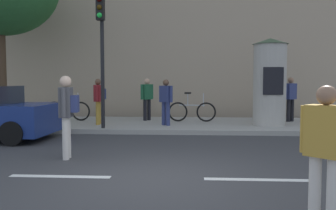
# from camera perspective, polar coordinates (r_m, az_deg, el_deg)

# --- Properties ---
(ground_plane) EXTENTS (80.00, 80.00, 0.00)m
(ground_plane) POSITION_cam_1_polar(r_m,az_deg,el_deg) (6.51, -1.72, -11.25)
(ground_plane) COLOR #38383A
(sidewalk_curb) EXTENTS (36.00, 4.00, 0.15)m
(sidewalk_curb) POSITION_cam_1_polar(r_m,az_deg,el_deg) (13.37, 1.04, -3.06)
(sidewalk_curb) COLOR #9E9B93
(sidewalk_curb) RESTS_ON ground_plane
(lane_markings) EXTENTS (25.80, 0.16, 0.01)m
(lane_markings) POSITION_cam_1_polar(r_m,az_deg,el_deg) (6.51, -1.72, -11.21)
(lane_markings) COLOR silver
(lane_markings) RESTS_ON ground_plane
(building_backdrop) EXTENTS (36.00, 5.00, 10.09)m
(building_backdrop) POSITION_cam_1_polar(r_m,az_deg,el_deg) (18.57, 1.76, 14.31)
(building_backdrop) COLOR tan
(building_backdrop) RESTS_ON ground_plane
(traffic_light) EXTENTS (0.24, 0.45, 4.15)m
(traffic_light) POSITION_cam_1_polar(r_m,az_deg,el_deg) (11.90, -10.29, 9.89)
(traffic_light) COLOR black
(traffic_light) RESTS_ON sidewalk_curb
(poster_column) EXTENTS (1.20, 1.20, 2.95)m
(poster_column) POSITION_cam_1_polar(r_m,az_deg,el_deg) (12.99, 15.45, 3.53)
(poster_column) COLOR #B2ADA3
(poster_column) RESTS_ON sidewalk_curb
(pedestrian_with_bag) EXTENTS (0.47, 0.46, 1.64)m
(pedestrian_with_bag) POSITION_cam_1_polar(r_m,az_deg,el_deg) (4.57, 23.13, -5.78)
(pedestrian_with_bag) COLOR silver
(pedestrian_with_bag) RESTS_ON ground_plane
(pedestrian_tallest) EXTENTS (0.42, 0.56, 1.79)m
(pedestrian_tallest) POSITION_cam_1_polar(r_m,az_deg,el_deg) (8.16, -15.34, -0.69)
(pedestrian_tallest) COLOR silver
(pedestrian_tallest) RESTS_ON ground_plane
(pedestrian_in_red_top) EXTENTS (0.46, 0.54, 1.60)m
(pedestrian_in_red_top) POSITION_cam_1_polar(r_m,az_deg,el_deg) (14.05, -3.27, 1.42)
(pedestrian_in_red_top) COLOR black
(pedestrian_in_red_top) RESTS_ON sidewalk_curb
(pedestrian_in_light_jacket) EXTENTS (0.47, 0.45, 1.56)m
(pedestrian_in_light_jacket) POSITION_cam_1_polar(r_m,az_deg,el_deg) (12.50, -0.33, 0.97)
(pedestrian_in_light_jacket) COLOR navy
(pedestrian_in_light_jacket) RESTS_ON sidewalk_curb
(pedestrian_with_backpack) EXTENTS (0.41, 0.67, 1.59)m
(pedestrian_with_backpack) POSITION_cam_1_polar(r_m,az_deg,el_deg) (13.00, -10.66, 1.22)
(pedestrian_with_backpack) COLOR #B78C33
(pedestrian_with_backpack) RESTS_ON sidewalk_curb
(pedestrian_near_pole) EXTENTS (0.50, 0.46, 1.64)m
(pedestrian_near_pole) POSITION_cam_1_polar(r_m,az_deg,el_deg) (14.38, 18.43, 1.38)
(pedestrian_near_pole) COLOR black
(pedestrian_near_pole) RESTS_ON sidewalk_curb
(bicycle_leaning) EXTENTS (1.77, 0.15, 1.09)m
(bicycle_leaning) POSITION_cam_1_polar(r_m,az_deg,el_deg) (14.51, -15.30, -0.80)
(bicycle_leaning) COLOR black
(bicycle_leaning) RESTS_ON sidewalk_curb
(bicycle_upright) EXTENTS (1.77, 0.15, 1.09)m
(bicycle_upright) POSITION_cam_1_polar(r_m,az_deg,el_deg) (13.67, 3.73, -0.95)
(bicycle_upright) COLOR black
(bicycle_upright) RESTS_ON sidewalk_curb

